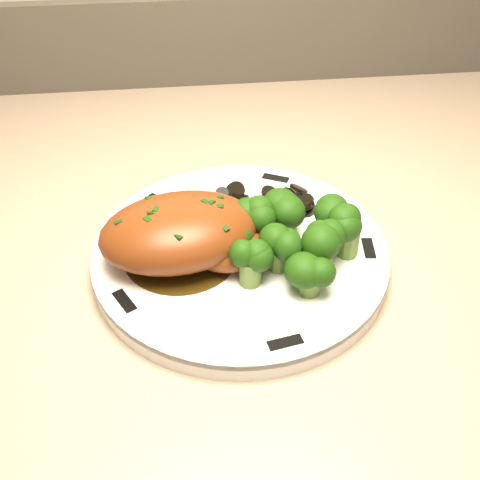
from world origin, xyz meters
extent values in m
cylinder|color=white|center=(-0.25, 1.60, 0.85)|extent=(0.34, 0.34, 0.02)
cube|color=black|center=(-0.20, 1.71, 0.86)|extent=(0.03, 0.02, 0.00)
cube|color=black|center=(-0.34, 1.68, 0.86)|extent=(0.03, 0.03, 0.00)
cube|color=black|center=(-0.35, 1.54, 0.86)|extent=(0.02, 0.03, 0.00)
cube|color=black|center=(-0.23, 1.48, 0.86)|extent=(0.03, 0.02, 0.00)
cube|color=black|center=(-0.13, 1.58, 0.86)|extent=(0.01, 0.03, 0.00)
cylinder|color=#37250A|center=(-0.30, 1.59, 0.86)|extent=(0.11, 0.11, 0.00)
ellipsoid|color=brown|center=(-0.30, 1.59, 0.89)|extent=(0.16, 0.12, 0.06)
ellipsoid|color=brown|center=(-0.26, 1.58, 0.88)|extent=(0.07, 0.06, 0.03)
cube|color=#13370B|center=(-0.35, 1.59, 0.91)|extent=(0.01, 0.00, 0.00)
cube|color=#13370B|center=(-0.33, 1.60, 0.92)|extent=(0.01, 0.00, 0.00)
cube|color=#13370B|center=(-0.31, 1.60, 0.92)|extent=(0.01, 0.00, 0.00)
cube|color=#13370B|center=(-0.30, 1.60, 0.92)|extent=(0.01, 0.00, 0.00)
cube|color=#13370B|center=(-0.28, 1.60, 0.92)|extent=(0.01, 0.00, 0.00)
cube|color=#13370B|center=(-0.26, 1.61, 0.91)|extent=(0.01, 0.00, 0.00)
cylinder|color=black|center=(-0.19, 1.66, 0.86)|extent=(0.02, 0.01, 0.01)
cylinder|color=black|center=(-0.19, 1.66, 0.87)|extent=(0.02, 0.02, 0.01)
cylinder|color=black|center=(-0.19, 1.67, 0.87)|extent=(0.02, 0.02, 0.01)
cylinder|color=black|center=(-0.20, 1.67, 0.86)|extent=(0.02, 0.02, 0.01)
cylinder|color=black|center=(-0.21, 1.68, 0.87)|extent=(0.02, 0.02, 0.01)
cylinder|color=black|center=(-0.22, 1.68, 0.87)|extent=(0.02, 0.02, 0.01)
cylinder|color=black|center=(-0.23, 1.67, 0.86)|extent=(0.02, 0.02, 0.01)
cylinder|color=black|center=(-0.24, 1.67, 0.87)|extent=(0.02, 0.02, 0.00)
cylinder|color=black|center=(-0.24, 1.66, 0.87)|extent=(0.02, 0.02, 0.01)
cylinder|color=black|center=(-0.25, 1.66, 0.86)|extent=(0.02, 0.02, 0.02)
cylinder|color=black|center=(-0.24, 1.65, 0.87)|extent=(0.02, 0.02, 0.01)
cylinder|color=black|center=(-0.24, 1.64, 0.87)|extent=(0.03, 0.03, 0.01)
cylinder|color=black|center=(-0.23, 1.64, 0.86)|extent=(0.03, 0.03, 0.01)
cylinder|color=black|center=(-0.22, 1.64, 0.87)|extent=(0.02, 0.02, 0.01)
cylinder|color=black|center=(-0.21, 1.64, 0.87)|extent=(0.02, 0.02, 0.02)
cylinder|color=black|center=(-0.20, 1.64, 0.86)|extent=(0.03, 0.03, 0.02)
cylinder|color=black|center=(-0.19, 1.64, 0.87)|extent=(0.03, 0.03, 0.01)
cylinder|color=black|center=(-0.19, 1.65, 0.87)|extent=(0.03, 0.03, 0.01)
cylinder|color=olive|center=(-0.23, 1.61, 0.88)|extent=(0.02, 0.02, 0.03)
sphere|color=black|center=(-0.23, 1.61, 0.89)|extent=(0.03, 0.03, 0.03)
cylinder|color=olive|center=(-0.20, 1.62, 0.88)|extent=(0.02, 0.02, 0.03)
sphere|color=black|center=(-0.20, 1.62, 0.89)|extent=(0.03, 0.03, 0.03)
cylinder|color=olive|center=(-0.17, 1.60, 0.88)|extent=(0.02, 0.02, 0.03)
sphere|color=black|center=(-0.17, 1.60, 0.89)|extent=(0.03, 0.03, 0.03)
cylinder|color=olive|center=(-0.22, 1.57, 0.88)|extent=(0.02, 0.02, 0.03)
sphere|color=black|center=(-0.22, 1.57, 0.89)|extent=(0.03, 0.03, 0.03)
cylinder|color=olive|center=(-0.18, 1.56, 0.88)|extent=(0.02, 0.02, 0.03)
sphere|color=black|center=(-0.18, 1.56, 0.89)|extent=(0.03, 0.03, 0.03)
cylinder|color=olive|center=(-0.15, 1.58, 0.88)|extent=(0.02, 0.02, 0.03)
sphere|color=black|center=(-0.15, 1.58, 0.89)|extent=(0.03, 0.03, 0.03)
cylinder|color=olive|center=(-0.25, 1.55, 0.88)|extent=(0.02, 0.02, 0.03)
sphere|color=black|center=(-0.25, 1.55, 0.89)|extent=(0.03, 0.03, 0.03)
cylinder|color=olive|center=(-0.20, 1.54, 0.88)|extent=(0.02, 0.02, 0.03)
sphere|color=black|center=(-0.20, 1.54, 0.89)|extent=(0.03, 0.03, 0.03)
cylinder|color=olive|center=(-0.26, 1.59, 0.88)|extent=(0.02, 0.02, 0.03)
sphere|color=black|center=(-0.26, 1.59, 0.89)|extent=(0.03, 0.03, 0.03)
camera|label=1|loc=(-0.30, 1.18, 1.23)|focal=45.00mm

